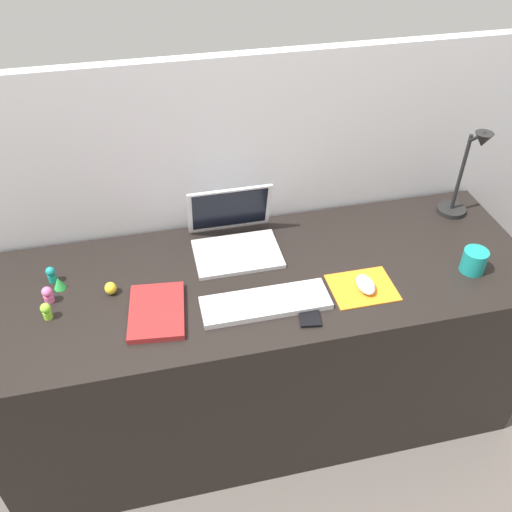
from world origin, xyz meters
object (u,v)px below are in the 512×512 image
Objects in this scene: laptop at (234,234)px; cell_phone at (308,312)px; mouse at (366,284)px; desk_lamp at (465,176)px; keyboard at (266,303)px; toy_figurine_teal at (51,274)px; toy_figurine_yellow at (111,288)px; toy_figurine_lime at (46,311)px; toy_figurine_green at (59,283)px; coffee_mug at (474,261)px; toy_figurine_pink at (48,294)px; notebook_pad at (157,312)px.

laptop is 2.34× the size of cell_phone.
mouse is 0.22m from cell_phone.
desk_lamp reaches higher than mouse.
laptop is 0.80× the size of desk_lamp.
keyboard is 6.91× the size of toy_figurine_teal.
laptop is 6.98× the size of toy_figurine_yellow.
toy_figurine_green is at bearing 77.23° from toy_figurine_lime.
coffee_mug is 1.86× the size of toy_figurine_green.
cell_phone is at bearing -11.34° from toy_figurine_lime.
cell_phone is at bearing -173.16° from coffee_mug.
keyboard is 4.27× the size of mouse.
toy_figurine_pink is at bearing 90.12° from toy_figurine_lime.
keyboard is 9.28× the size of toy_figurine_green.
toy_figurine_lime is at bearing -89.88° from toy_figurine_pink.
toy_figurine_teal is 1.03× the size of toy_figurine_lime.
cell_phone is 2.23× the size of toy_figurine_lime.
desk_lamp reaches higher than toy_figurine_green.
desk_lamp is (0.83, 0.31, 0.17)m from keyboard.
toy_figurine_green is (-0.64, 0.23, 0.01)m from keyboard.
mouse is at bearing -178.59° from coffee_mug.
notebook_pad is at bearing -21.94° from toy_figurine_pink.
notebook_pad is 4.14× the size of toy_figurine_pink.
toy_figurine_teal is at bearing 151.12° from notebook_pad.
toy_figurine_teal is at bearing 151.63° from toy_figurine_yellow.
desk_lamp is 6.49× the size of toy_figurine_pink.
laptop reaches higher than mouse.
toy_figurine_pink reaches higher than toy_figurine_yellow.
coffee_mug is at bearing -6.61° from toy_figurine_pink.
keyboard is at bearing -0.17° from notebook_pad.
toy_figurine_green is (0.02, -0.04, -0.01)m from toy_figurine_teal.
notebook_pad is at bearing -10.00° from toy_figurine_lime.
toy_figurine_pink is at bearing 172.37° from cell_phone.
coffee_mug is 1.41m from toy_figurine_pink.
cell_phone is at bearing -163.59° from mouse.
coffee_mug is at bearing -9.10° from toy_figurine_green.
laptop is at bearing 19.69° from toy_figurine_lime.
keyboard is at bearing -83.28° from laptop.
notebook_pad is at bearing -166.69° from desk_lamp.
toy_figurine_teal is at bearing 88.20° from toy_figurine_lime.
coffee_mug is 1.42× the size of toy_figurine_pink.
desk_lamp is 1.57× the size of notebook_pad.
notebook_pad is 0.40m from toy_figurine_teal.
toy_figurine_yellow reaches higher than cell_phone.
mouse is 0.60m from desk_lamp.
toy_figurine_teal is at bearing -178.20° from desk_lamp.
toy_figurine_pink is at bearing -93.29° from toy_figurine_teal.
desk_lamp reaches higher than toy_figurine_lime.
toy_figurine_green is at bearing 153.98° from notebook_pad.
toy_figurine_teal is (-1.39, 0.26, -0.01)m from coffee_mug.
desk_lamp is 1.51m from toy_figurine_pink.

